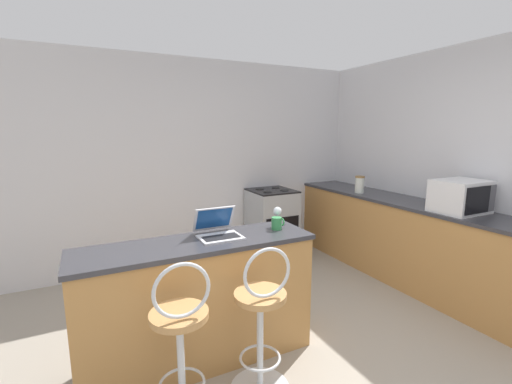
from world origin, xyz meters
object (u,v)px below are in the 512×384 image
(mug_green, at_px, (277,223))
(pepper_mill, at_px, (432,193))
(bar_stool_far, at_px, (261,324))
(laptop, at_px, (217,229))
(bar_stool_near, at_px, (181,347))
(wine_glass_short, at_px, (277,212))
(microwave, at_px, (461,196))
(stove_range, at_px, (272,224))
(storage_jar, at_px, (360,184))

(mug_green, relative_size, pepper_mill, 0.46)
(bar_stool_far, distance_m, laptop, 0.76)
(bar_stool_near, bearing_deg, wine_glass_short, 31.15)
(mug_green, bearing_deg, microwave, -8.71)
(laptop, distance_m, wine_glass_short, 0.54)
(bar_stool_far, xyz_separation_m, laptop, (-0.08, 0.56, 0.50))
(bar_stool_far, xyz_separation_m, stove_range, (1.27, 2.14, -0.02))
(microwave, xyz_separation_m, storage_jar, (-0.13, 1.22, -0.05))
(stove_range, bearing_deg, mug_green, -117.91)
(bar_stool_near, distance_m, microwave, 2.88)
(mug_green, bearing_deg, bar_stool_near, -151.22)
(bar_stool_near, relative_size, mug_green, 10.23)
(mug_green, bearing_deg, bar_stool_far, -128.41)
(bar_stool_near, xyz_separation_m, stove_range, (1.79, 2.14, -0.02))
(bar_stool_near, relative_size, bar_stool_far, 1.00)
(microwave, height_order, pepper_mill, microwave)
(microwave, distance_m, wine_glass_short, 1.87)
(bar_stool_far, relative_size, stove_range, 1.09)
(stove_range, relative_size, wine_glass_short, 5.85)
(microwave, bearing_deg, pepper_mill, 68.75)
(bar_stool_far, distance_m, stove_range, 2.48)
(storage_jar, bearing_deg, stove_range, 142.03)
(laptop, relative_size, mug_green, 3.10)
(wine_glass_short, distance_m, mug_green, 0.12)
(microwave, bearing_deg, laptop, 171.85)
(microwave, bearing_deg, wine_glass_short, 168.56)
(laptop, xyz_separation_m, microwave, (2.37, -0.34, 0.10))
(storage_jar, bearing_deg, bar_stool_far, -146.08)
(microwave, bearing_deg, bar_stool_near, -175.48)
(microwave, xyz_separation_m, wine_glass_short, (-1.83, 0.37, -0.04))
(bar_stool_near, height_order, storage_jar, storage_jar)
(mug_green, distance_m, pepper_mill, 2.05)
(bar_stool_far, bearing_deg, wine_glass_short, 52.43)
(laptop, distance_m, mug_green, 0.49)
(microwave, relative_size, pepper_mill, 2.23)
(wine_glass_short, bearing_deg, mug_green, -121.91)
(bar_stool_far, relative_size, wine_glass_short, 6.38)
(wine_glass_short, distance_m, pepper_mill, 1.99)
(bar_stool_far, relative_size, laptop, 3.30)
(bar_stool_far, bearing_deg, laptop, 98.46)
(microwave, xyz_separation_m, mug_green, (-1.88, 0.29, -0.11))
(wine_glass_short, bearing_deg, stove_range, 62.31)
(pepper_mill, bearing_deg, bar_stool_near, -167.77)
(laptop, relative_size, pepper_mill, 1.42)
(mug_green, bearing_deg, storage_jar, 28.19)
(laptop, relative_size, microwave, 0.64)
(bar_stool_near, bearing_deg, storage_jar, 28.40)
(bar_stool_near, bearing_deg, microwave, 4.52)
(laptop, bearing_deg, pepper_mill, 1.88)
(bar_stool_far, height_order, mug_green, mug_green)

